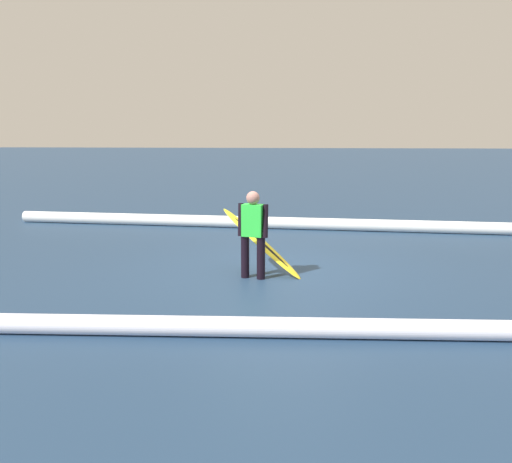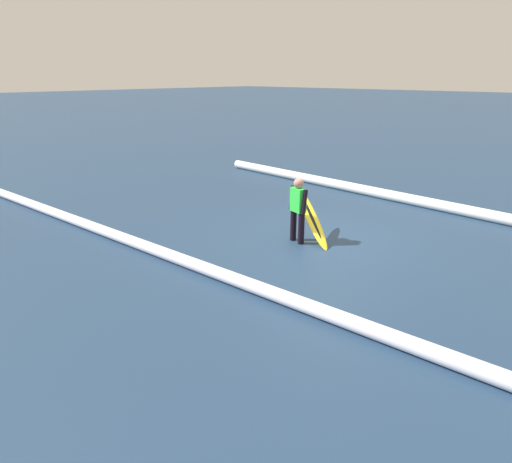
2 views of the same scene
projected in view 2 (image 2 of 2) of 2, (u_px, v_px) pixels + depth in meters
The scene contains 5 objects.
ground_plane at pixel (327, 238), 10.13m from camera, with size 192.81×192.81×0.00m, color navy.
surfer at pixel (298, 207), 9.66m from camera, with size 0.51×0.27×1.46m.
surfboard at pixel (311, 216), 9.96m from camera, with size 1.56×1.00×1.09m.
wave_crest_foreground at pixel (488, 215), 11.30m from camera, with size 0.30×0.30×19.24m, color white.
wave_crest_midground at pixel (336, 317), 6.63m from camera, with size 0.24×0.24×25.66m, color white.
Camera 2 is at (-5.28, 8.05, 3.57)m, focal length 30.85 mm.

